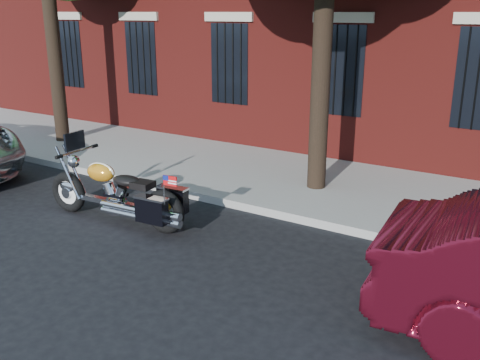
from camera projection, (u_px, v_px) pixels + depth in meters
The scene contains 4 objects.
ground at pixel (210, 238), 8.59m from camera, with size 120.00×120.00×0.00m, color black.
curb at pixel (255, 208), 9.67m from camera, with size 40.00×0.16×0.15m, color gray.
sidewalk at pixel (301, 181), 11.18m from camera, with size 40.00×3.60×0.15m, color gray.
motorcycle at pixel (120, 196), 9.00m from camera, with size 3.00×0.97×1.50m.
Camera 1 is at (4.68, -6.39, 3.47)m, focal length 40.00 mm.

